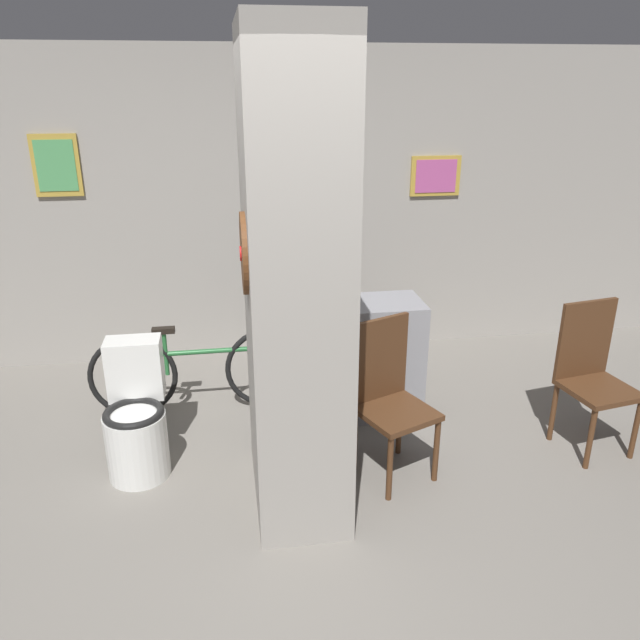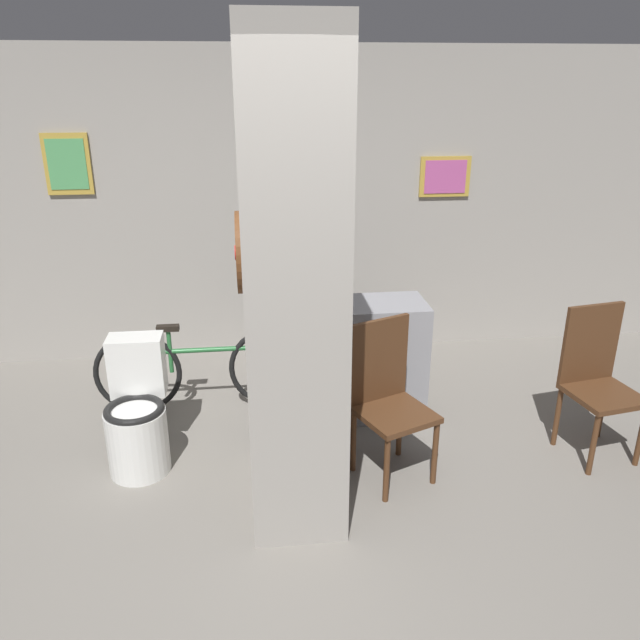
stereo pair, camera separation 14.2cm
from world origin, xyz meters
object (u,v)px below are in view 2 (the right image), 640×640
at_px(toilet, 137,417).
at_px(bottle_tall, 316,289).
at_px(chair_near_pillar, 388,395).
at_px(chair_by_doorway, 597,376).
at_px(bicycle, 206,368).

height_order(toilet, bottle_tall, bottle_tall).
height_order(toilet, chair_near_pillar, chair_near_pillar).
height_order(chair_by_doorway, bicycle, chair_by_doorway).
distance_m(chair_by_doorway, bottle_tall, 1.94).
bearing_deg(bottle_tall, bicycle, 171.00).
distance_m(chair_by_doorway, bicycle, 2.71).
bearing_deg(bottle_tall, chair_near_pillar, -66.61).
xyz_separation_m(bicycle, bottle_tall, (0.81, -0.13, 0.63)).
height_order(chair_near_pillar, bicycle, chair_near_pillar).
distance_m(chair_near_pillar, bicycle, 1.50).
relative_size(toilet, bottle_tall, 2.97).
relative_size(chair_near_pillar, chair_by_doorway, 1.00).
bearing_deg(chair_near_pillar, bottle_tall, 90.42).
relative_size(chair_near_pillar, bottle_tall, 3.61).
height_order(chair_by_doorway, bottle_tall, bottle_tall).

